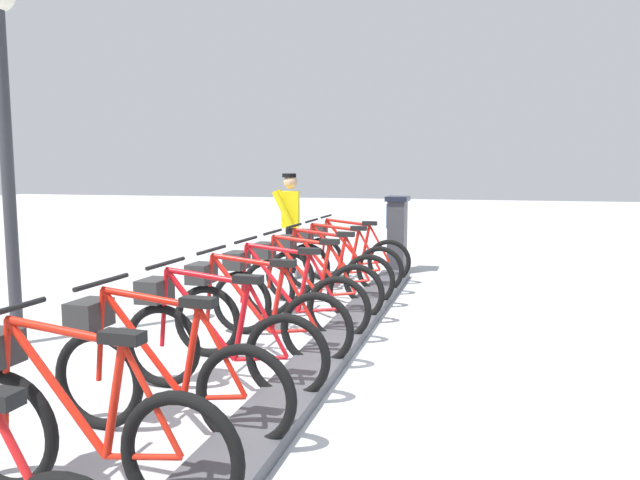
% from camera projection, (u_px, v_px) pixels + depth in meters
% --- Properties ---
extents(ground_plane, '(60.00, 60.00, 0.00)m').
position_uv_depth(ground_plane, '(326.00, 360.00, 5.46)').
color(ground_plane, '#B2B2B6').
extents(dock_rail_base, '(0.44, 8.87, 0.10)m').
position_uv_depth(dock_rail_base, '(326.00, 355.00, 5.45)').
color(dock_rail_base, '#47474C').
rests_on(dock_rail_base, ground).
extents(payment_kiosk, '(0.36, 0.52, 1.28)m').
position_uv_depth(payment_kiosk, '(397.00, 233.00, 10.04)').
color(payment_kiosk, '#38383D').
rests_on(payment_kiosk, ground).
extents(bike_docked_0, '(1.72, 0.54, 1.02)m').
position_uv_depth(bike_docked_0, '(350.00, 254.00, 9.25)').
color(bike_docked_0, black).
rests_on(bike_docked_0, ground).
extents(bike_docked_1, '(1.72, 0.54, 1.02)m').
position_uv_depth(bike_docked_1, '(338.00, 262.00, 8.47)').
color(bike_docked_1, black).
rests_on(bike_docked_1, ground).
extents(bike_docked_2, '(1.72, 0.54, 1.02)m').
position_uv_depth(bike_docked_2, '(323.00, 271.00, 7.70)').
color(bike_docked_2, black).
rests_on(bike_docked_2, ground).
extents(bike_docked_3, '(1.72, 0.54, 1.02)m').
position_uv_depth(bike_docked_3, '(305.00, 282.00, 6.93)').
color(bike_docked_3, black).
rests_on(bike_docked_3, ground).
extents(bike_docked_4, '(1.72, 0.54, 1.02)m').
position_uv_depth(bike_docked_4, '(282.00, 296.00, 6.16)').
color(bike_docked_4, black).
rests_on(bike_docked_4, ground).
extents(bike_docked_5, '(1.72, 0.54, 1.02)m').
position_uv_depth(bike_docked_5, '(253.00, 315.00, 5.38)').
color(bike_docked_5, black).
rests_on(bike_docked_5, ground).
extents(bike_docked_6, '(1.72, 0.54, 1.02)m').
position_uv_depth(bike_docked_6, '(213.00, 339.00, 4.61)').
color(bike_docked_6, black).
rests_on(bike_docked_6, ground).
extents(bike_docked_7, '(1.72, 0.54, 1.02)m').
position_uv_depth(bike_docked_7, '(158.00, 373.00, 3.84)').
color(bike_docked_7, black).
rests_on(bike_docked_7, ground).
extents(bike_docked_8, '(1.72, 0.54, 1.02)m').
position_uv_depth(bike_docked_8, '(76.00, 424.00, 3.06)').
color(bike_docked_8, black).
rests_on(bike_docked_8, ground).
extents(worker_near_rack, '(0.51, 0.68, 1.66)m').
position_uv_depth(worker_near_rack, '(290.00, 221.00, 9.48)').
color(worker_near_rack, white).
rests_on(worker_near_rack, ground).
extents(lamp_post, '(0.32, 0.32, 3.50)m').
position_uv_depth(lamp_post, '(4.00, 105.00, 5.68)').
color(lamp_post, '#2D2D33').
rests_on(lamp_post, ground).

